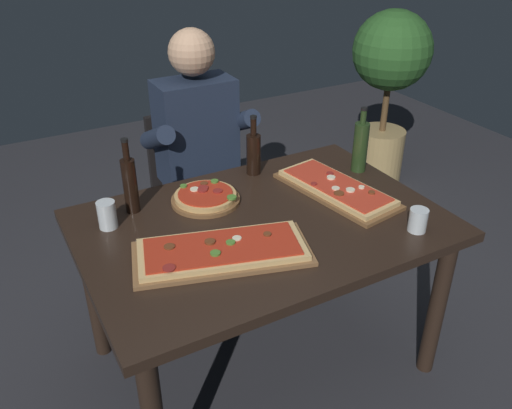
# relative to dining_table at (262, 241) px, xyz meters

# --- Properties ---
(ground_plane) EXTENTS (6.40, 6.40, 0.00)m
(ground_plane) POSITION_rel_dining_table_xyz_m (0.00, 0.00, -0.64)
(ground_plane) COLOR #2D2D33
(dining_table) EXTENTS (1.40, 0.96, 0.74)m
(dining_table) POSITION_rel_dining_table_xyz_m (0.00, 0.00, 0.00)
(dining_table) COLOR black
(dining_table) RESTS_ON ground_plane
(pizza_rectangular_front) EXTENTS (0.67, 0.43, 0.05)m
(pizza_rectangular_front) POSITION_rel_dining_table_xyz_m (-0.24, -0.14, 0.12)
(pizza_rectangular_front) COLOR brown
(pizza_rectangular_front) RESTS_ON dining_table
(pizza_rectangular_left) EXTENTS (0.32, 0.59, 0.05)m
(pizza_rectangular_left) POSITION_rel_dining_table_xyz_m (0.39, 0.05, 0.11)
(pizza_rectangular_left) COLOR brown
(pizza_rectangular_left) RESTS_ON dining_table
(pizza_round_far) EXTENTS (0.29, 0.29, 0.05)m
(pizza_round_far) POSITION_rel_dining_table_xyz_m (-0.13, 0.25, 0.12)
(pizza_round_far) COLOR brown
(pizza_round_far) RESTS_ON dining_table
(wine_bottle_dark) EXTENTS (0.07, 0.07, 0.28)m
(wine_bottle_dark) POSITION_rel_dining_table_xyz_m (0.17, 0.39, 0.20)
(wine_bottle_dark) COLOR black
(wine_bottle_dark) RESTS_ON dining_table
(oil_bottle_amber) EXTENTS (0.07, 0.07, 0.30)m
(oil_bottle_amber) POSITION_rel_dining_table_xyz_m (0.61, 0.18, 0.22)
(oil_bottle_amber) COLOR #233819
(oil_bottle_amber) RESTS_ON dining_table
(vinegar_bottle_green) EXTENTS (0.06, 0.06, 0.31)m
(vinegar_bottle_green) POSITION_rel_dining_table_xyz_m (-0.42, 0.32, 0.22)
(vinegar_bottle_green) COLOR black
(vinegar_bottle_green) RESTS_ON dining_table
(tumbler_near_camera) EXTENTS (0.07, 0.07, 0.09)m
(tumbler_near_camera) POSITION_rel_dining_table_xyz_m (0.48, -0.34, 0.14)
(tumbler_near_camera) COLOR silver
(tumbler_near_camera) RESTS_ON dining_table
(tumbler_far_side) EXTENTS (0.07, 0.07, 0.11)m
(tumbler_far_side) POSITION_rel_dining_table_xyz_m (-0.54, 0.25, 0.15)
(tumbler_far_side) COLOR silver
(tumbler_far_side) RESTS_ON dining_table
(diner_chair) EXTENTS (0.44, 0.44, 0.87)m
(diner_chair) POSITION_rel_dining_table_xyz_m (0.06, 0.86, -0.16)
(diner_chair) COLOR black
(diner_chair) RESTS_ON ground_plane
(seated_diner) EXTENTS (0.53, 0.41, 1.33)m
(seated_diner) POSITION_rel_dining_table_xyz_m (0.06, 0.74, 0.10)
(seated_diner) COLOR #23232D
(seated_diner) RESTS_ON ground_plane
(potted_plant_corner) EXTENTS (0.53, 0.53, 1.22)m
(potted_plant_corner) POSITION_rel_dining_table_xyz_m (1.65, 1.17, 0.14)
(potted_plant_corner) COLOR tan
(potted_plant_corner) RESTS_ON ground_plane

